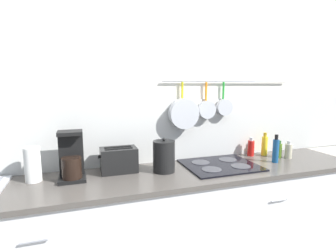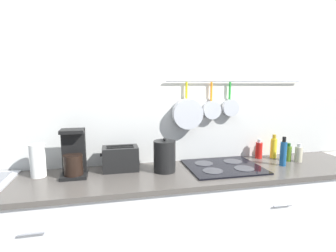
# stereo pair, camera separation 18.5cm
# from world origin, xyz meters

# --- Properties ---
(wall_back) EXTENTS (7.20, 0.16, 2.60)m
(wall_back) POSITION_xyz_m (0.00, 0.33, 1.28)
(wall_back) COLOR silver
(wall_back) RESTS_ON ground_plane
(cabinet_base) EXTENTS (3.23, 0.57, 0.90)m
(cabinet_base) POSITION_xyz_m (0.00, -0.00, 0.45)
(cabinet_base) COLOR silver
(cabinet_base) RESTS_ON ground_plane
(countertop) EXTENTS (3.27, 0.59, 0.03)m
(countertop) POSITION_xyz_m (0.00, 0.00, 0.92)
(countertop) COLOR #4C4742
(countertop) RESTS_ON cabinet_base
(paper_towel_roll) EXTENTS (0.10, 0.10, 0.23)m
(paper_towel_roll) POSITION_xyz_m (-0.85, 0.14, 1.05)
(paper_towel_roll) COLOR white
(paper_towel_roll) RESTS_ON countertop
(coffee_maker) EXTENTS (0.18, 0.17, 0.33)m
(coffee_maker) POSITION_xyz_m (-0.61, 0.09, 1.07)
(coffee_maker) COLOR black
(coffee_maker) RESTS_ON countertop
(toaster) EXTENTS (0.28, 0.16, 0.18)m
(toaster) POSITION_xyz_m (-0.28, 0.15, 1.02)
(toaster) COLOR black
(toaster) RESTS_ON countertop
(kettle) EXTENTS (0.16, 0.16, 0.26)m
(kettle) POSITION_xyz_m (0.03, 0.05, 1.05)
(kettle) COLOR black
(kettle) RESTS_ON countertop
(cooktop) EXTENTS (0.56, 0.48, 0.01)m
(cooktop) POSITION_xyz_m (0.50, 0.04, 0.94)
(cooktop) COLOR black
(cooktop) RESTS_ON countertop
(bottle_sesame_oil) EXTENTS (0.06, 0.06, 0.17)m
(bottle_sesame_oil) POSITION_xyz_m (0.92, 0.22, 1.01)
(bottle_sesame_oil) COLOR red
(bottle_sesame_oil) RESTS_ON countertop
(bottle_dish_soap) EXTENTS (0.05, 0.05, 0.23)m
(bottle_dish_soap) POSITION_xyz_m (0.98, -0.02, 1.04)
(bottle_dish_soap) COLOR navy
(bottle_dish_soap) RESTS_ON countertop
(bottle_cooking_wine) EXTENTS (0.05, 0.05, 0.21)m
(bottle_cooking_wine) POSITION_xyz_m (1.05, 0.20, 1.03)
(bottle_cooking_wine) COLOR yellow
(bottle_cooking_wine) RESTS_ON countertop
(bottle_olive_oil) EXTENTS (0.05, 0.05, 0.15)m
(bottle_olive_oil) POSITION_xyz_m (1.11, 0.09, 1.00)
(bottle_olive_oil) COLOR #4C721E
(bottle_olive_oil) RESTS_ON countertop
(bottle_hot_sauce) EXTENTS (0.06, 0.06, 0.15)m
(bottle_hot_sauce) POSITION_xyz_m (1.18, 0.05, 1.00)
(bottle_hot_sauce) COLOR #BFB799
(bottle_hot_sauce) RESTS_ON countertop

